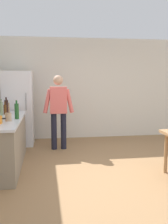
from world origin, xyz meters
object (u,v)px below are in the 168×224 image
object	(u,v)px
bottle_wine_green	(17,111)
bottle_beer_brown	(5,109)
bottle_wine_dark	(6,106)
person	(58,107)
refrigerator	(18,108)
bottle_vinegar_tall	(2,108)
utensil_jar	(8,117)

from	to	relation	value
bottle_wine_green	bottle_beer_brown	bearing A→B (deg)	114.89
bottle_beer_brown	bottle_wine_dark	bearing A→B (deg)	88.70
person	refrigerator	bearing A→B (deg)	149.77
bottle_wine_green	bottle_beer_brown	distance (m)	0.72
person	bottle_beer_brown	xyz separation A→B (m)	(-1.11, -0.47, 0.03)
bottle_beer_brown	bottle_wine_green	bearing A→B (deg)	-65.11
bottle_vinegar_tall	bottle_wine_green	distance (m)	0.65
refrigerator	utensil_jar	world-z (taller)	refrigerator
bottle_vinegar_tall	bottle_wine_green	world-z (taller)	bottle_wine_green
person	bottle_beer_brown	world-z (taller)	person
bottle_wine_dark	refrigerator	bearing A→B (deg)	79.88
bottle_vinegar_tall	bottle_wine_dark	size ratio (longest dim) A/B	0.94
bottle_wine_green	bottle_wine_dark	world-z (taller)	same
refrigerator	bottle_wine_green	distance (m)	1.69
utensil_jar	bottle_vinegar_tall	xyz separation A→B (m)	(-0.23, 0.75, 0.06)
person	utensil_jar	size ratio (longest dim) A/B	5.31
bottle_beer_brown	bottle_wine_dark	xyz separation A→B (m)	(0.00, 0.17, 0.04)
refrigerator	bottle_vinegar_tall	xyz separation A→B (m)	(-0.21, -1.13, 0.14)
bottle_vinegar_tall	bottle_beer_brown	xyz separation A→B (m)	(0.05, 0.11, -0.03)
utensil_jar	bottle_vinegar_tall	world-z (taller)	same
utensil_jar	bottle_vinegar_tall	distance (m)	0.79
bottle_vinegar_tall	bottle_wine_green	xyz separation A→B (m)	(0.35, -0.54, 0.01)
refrigerator	bottle_wine_dark	xyz separation A→B (m)	(-0.15, -0.86, 0.15)
refrigerator	bottle_vinegar_tall	distance (m)	1.16
utensil_jar	bottle_vinegar_tall	bearing A→B (deg)	107.03
refrigerator	bottle_wine_green	xyz separation A→B (m)	(0.14, -1.68, 0.15)
refrigerator	utensil_jar	xyz separation A→B (m)	(0.02, -1.89, 0.08)
refrigerator	bottle_beer_brown	size ratio (longest dim) A/B	6.92
person	bottle_wine_dark	world-z (taller)	person
refrigerator	bottle_wine_green	size ratio (longest dim) A/B	5.29
utensil_jar	bottle_wine_green	xyz separation A→B (m)	(0.12, 0.21, 0.07)
bottle_wine_green	bottle_beer_brown	xyz separation A→B (m)	(-0.30, 0.65, -0.04)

